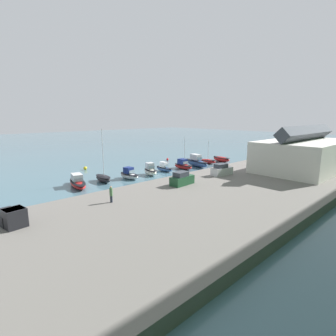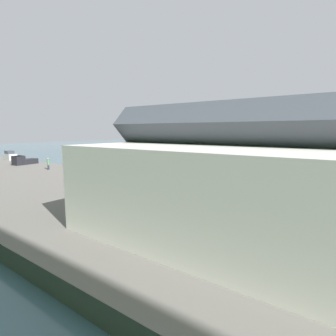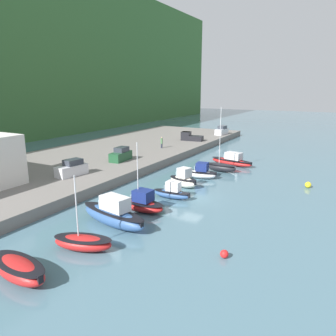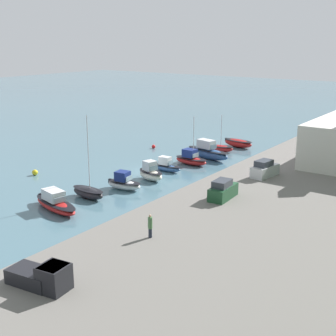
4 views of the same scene
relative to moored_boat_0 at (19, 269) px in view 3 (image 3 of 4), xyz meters
The scene contains 18 objects.
ground_plane 21.25m from the moored_boat_0, ahead, with size 320.00×320.00×0.00m, color slate.
quay_promenade 28.68m from the moored_boat_0, 42.88° to the left, with size 106.97×24.66×1.30m.
moored_boat_0 is the anchor object (origin of this frame).
moored_boat_1 5.27m from the moored_boat_0, 10.20° to the right, with size 3.33×5.28×6.18m.
moored_boat_2 10.14m from the moored_boat_0, ahead, with size 3.57×8.26×2.97m.
moored_boat_3 14.61m from the moored_boat_0, ahead, with size 2.46×5.44×7.28m.
moored_boat_4 19.74m from the moored_boat_0, ahead, with size 1.67×4.69×2.09m.
moored_boat_5 24.42m from the moored_boat_0, ahead, with size 2.94×4.51×2.60m.
moored_boat_6 29.51m from the moored_boat_0, ahead, with size 2.63×4.87×2.29m.
moored_boat_7 34.58m from the moored_boat_0, ahead, with size 2.17×4.98×9.86m.
moored_boat_8 39.49m from the moored_boat_0, ahead, with size 3.87×7.94×2.23m.
parked_car_0 65.72m from the moored_boat_0, ahead, with size 4.35×2.18×2.16m.
parked_car_1 22.38m from the moored_boat_0, 35.72° to the left, with size 4.40×2.32×2.16m.
parked_car_2 31.48m from the moored_boat_0, 24.22° to the left, with size 4.32×2.09×2.16m.
pickup_truck_1 54.02m from the moored_boat_0, 12.79° to the left, with size 2.54×4.94×1.90m.
person_on_quay 43.51m from the moored_boat_0, 17.16° to the left, with size 0.40×0.40×2.14m.
mooring_buoy_0 35.15m from the moored_boat_0, 24.73° to the right, with size 0.79×0.79×0.79m.
mooring_buoy_1 14.71m from the moored_boat_0, 50.16° to the right, with size 0.65×0.65×0.65m.
Camera 3 is at (-33.50, -15.44, 12.66)m, focal length 35.00 mm.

